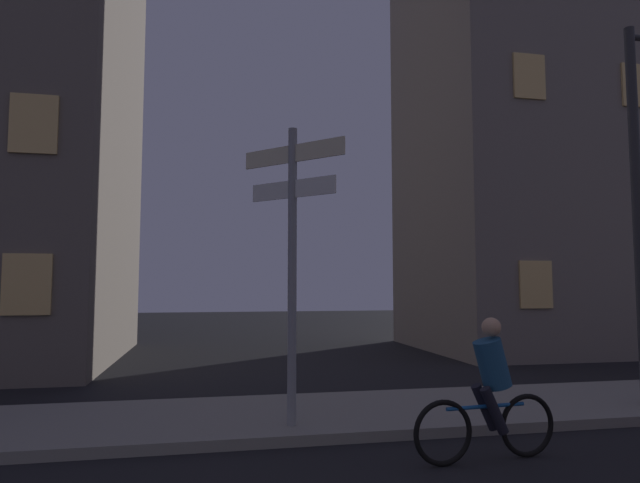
% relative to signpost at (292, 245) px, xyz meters
% --- Properties ---
extents(sidewalk_kerb, '(40.00, 2.57, 0.14)m').
position_rel_signpost_xyz_m(sidewalk_kerb, '(-0.90, 0.78, -2.46)').
color(sidewalk_kerb, gray).
rests_on(sidewalk_kerb, ground_plane).
extents(signpost, '(1.20, 1.20, 3.99)m').
position_rel_signpost_xyz_m(signpost, '(0.00, 0.00, 0.00)').
color(signpost, gray).
rests_on(signpost, sidewalk_kerb).
extents(cyclist, '(1.82, 0.36, 1.61)m').
position_rel_signpost_xyz_m(cyclist, '(2.06, -1.46, -1.78)').
color(cyclist, black).
rests_on(cyclist, ground_plane).
extents(building_right_block, '(12.94, 6.28, 13.82)m').
position_rel_signpost_xyz_m(building_right_block, '(11.85, 8.27, 4.38)').
color(building_right_block, slate).
rests_on(building_right_block, ground_plane).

